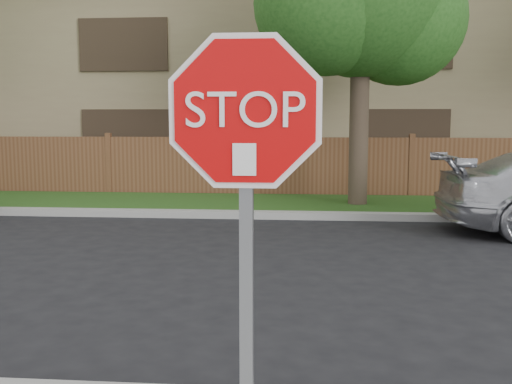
{
  "coord_description": "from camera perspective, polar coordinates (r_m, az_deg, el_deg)",
  "views": [
    {
      "loc": [
        1.33,
        -4.27,
        2.13
      ],
      "look_at": [
        1.04,
        -0.9,
        1.7
      ],
      "focal_mm": 42.0,
      "sensor_mm": 36.0,
      "label": 1
    }
  ],
  "objects": [
    {
      "name": "far_curb",
      "position": [
        12.66,
        -1.16,
        -2.17
      ],
      "size": [
        70.0,
        0.3,
        0.15
      ],
      "primitive_type": "cube",
      "color": "gray",
      "rests_on": "ground"
    },
    {
      "name": "grass_strip",
      "position": [
        14.29,
        -0.46,
        -1.16
      ],
      "size": [
        70.0,
        3.0,
        0.12
      ],
      "primitive_type": "cube",
      "color": "#1E4714",
      "rests_on": "ground"
    },
    {
      "name": "fence",
      "position": [
        15.79,
        0.08,
        2.34
      ],
      "size": [
        70.0,
        0.12,
        1.6
      ],
      "primitive_type": "cube",
      "color": "#56331E",
      "rests_on": "ground"
    },
    {
      "name": "apartment_building",
      "position": [
        21.36,
        1.38,
        10.92
      ],
      "size": [
        35.2,
        9.2,
        7.2
      ],
      "color": "#8C7B57",
      "rests_on": "ground"
    },
    {
      "name": "stop_sign",
      "position": [
        2.82,
        -1.02,
        1.15
      ],
      "size": [
        1.01,
        0.13,
        2.55
      ],
      "color": "gray",
      "rests_on": "sidewalk_near"
    }
  ]
}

